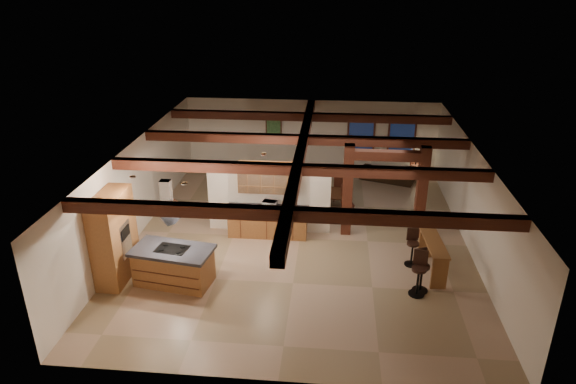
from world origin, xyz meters
name	(u,v)px	position (x,y,z in m)	size (l,w,h in m)	color
ground	(300,238)	(0.00, 0.00, 0.00)	(12.00, 12.00, 0.00)	tan
room_walls	(300,185)	(0.00, 0.00, 1.78)	(12.00, 12.00, 12.00)	silver
ceiling_beams	(301,153)	(0.00, 0.00, 2.76)	(10.00, 12.00, 0.28)	#3A140E
timber_posts	(385,182)	(2.50, 0.50, 1.76)	(2.50, 0.30, 2.90)	#3A140E
partition_wall	(269,198)	(-1.00, 0.50, 1.10)	(3.80, 0.18, 2.20)	silver
pantry_cabinet	(114,237)	(-4.67, -2.60, 1.20)	(0.67, 1.60, 2.40)	#995E31
back_counter	(268,221)	(-1.00, 0.11, 0.48)	(2.50, 0.66, 0.94)	#995E31
upper_display_cabinet	(268,178)	(-1.00, 0.31, 1.85)	(1.80, 0.36, 0.95)	#995E31
range_hood	(169,222)	(-3.10, -2.72, 1.78)	(1.10, 1.10, 1.40)	silver
back_windows	(381,137)	(2.80, 5.93, 1.50)	(2.70, 0.07, 1.70)	#3A140E
framed_art	(274,129)	(-1.50, 5.94, 1.70)	(0.65, 0.05, 0.85)	#3A140E
recessed_cans	(196,171)	(-2.53, -1.93, 2.87)	(3.16, 2.46, 0.03)	silver
kitchen_island	(174,265)	(-3.10, -2.72, 0.51)	(2.20, 1.40, 1.02)	#995E31
dining_table	(325,200)	(0.70, 2.20, 0.32)	(1.80, 1.00, 0.63)	#391C0E
sofa	(387,173)	(3.06, 5.07, 0.30)	(2.07, 0.81, 0.60)	black
microwave	(270,204)	(-0.93, 0.11, 1.05)	(0.42, 0.28, 0.23)	#B5B5BA
bar_counter	(433,251)	(3.70, -1.56, 0.63)	(0.55, 1.81, 0.94)	#995E31
side_table	(415,171)	(4.17, 5.48, 0.27)	(0.44, 0.44, 0.55)	#3A140E
table_lamp	(416,159)	(4.17, 5.48, 0.79)	(0.29, 0.29, 0.34)	black
bar_stool_a	(419,273)	(3.17, -2.65, 0.61)	(0.42, 0.44, 1.19)	black
bar_stool_b	(421,270)	(3.26, -2.48, 0.59)	(0.43, 0.44, 1.16)	black
bar_stool_c	(412,247)	(3.20, -1.21, 0.54)	(0.37, 0.37, 1.07)	black
dining_chairs	(325,195)	(0.70, 2.20, 0.54)	(2.00, 2.00, 1.06)	#3A140E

